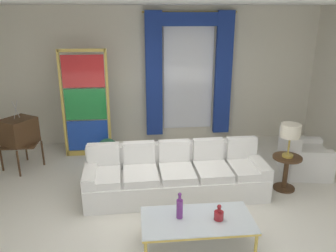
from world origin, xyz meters
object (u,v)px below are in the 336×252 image
(coffee_table, at_px, (197,221))
(round_side_table, at_px, (286,170))
(bottle_blue_decanter, at_px, (219,215))
(stained_glass_divider, at_px, (86,106))
(vintage_tv, at_px, (19,132))
(bottle_crystal_tall, at_px, (180,208))
(armchair_white, at_px, (301,159))
(peacock_figurine, at_px, (107,150))
(couch_white_long, at_px, (175,176))
(table_lamp_brass, at_px, (290,132))

(coffee_table, distance_m, round_side_table, 2.22)
(bottle_blue_decanter, relative_size, stained_glass_divider, 0.10)
(bottle_blue_decanter, relative_size, vintage_tv, 0.16)
(coffee_table, relative_size, bottle_crystal_tall, 3.98)
(armchair_white, distance_m, peacock_figurine, 3.74)
(couch_white_long, height_order, armchair_white, couch_white_long)
(couch_white_long, distance_m, coffee_table, 1.43)
(bottle_crystal_tall, height_order, stained_glass_divider, stained_glass_divider)
(coffee_table, bearing_deg, stained_glass_divider, 118.53)
(coffee_table, distance_m, vintage_tv, 3.95)
(stained_glass_divider, relative_size, peacock_figurine, 3.67)
(stained_glass_divider, xyz_separation_m, table_lamp_brass, (3.48, -1.81, -0.03))
(bottle_blue_decanter, distance_m, vintage_tv, 4.16)
(vintage_tv, height_order, table_lamp_brass, vintage_tv)
(peacock_figurine, xyz_separation_m, round_side_table, (3.07, -1.48, 0.14))
(bottle_blue_decanter, height_order, stained_glass_divider, stained_glass_divider)
(coffee_table, height_order, armchair_white, armchair_white)
(bottle_crystal_tall, relative_size, peacock_figurine, 0.59)
(couch_white_long, distance_m, vintage_tv, 3.09)
(coffee_table, bearing_deg, couch_white_long, 94.24)
(vintage_tv, xyz_separation_m, stained_glass_divider, (1.19, 0.52, 0.33))
(vintage_tv, height_order, round_side_table, vintage_tv)
(vintage_tv, bearing_deg, bottle_crystal_tall, -43.91)
(couch_white_long, bearing_deg, armchair_white, 11.44)
(armchair_white, bearing_deg, bottle_crystal_tall, -143.76)
(vintage_tv, xyz_separation_m, peacock_figurine, (1.60, 0.18, -0.51))
(coffee_table, bearing_deg, armchair_white, 39.57)
(round_side_table, bearing_deg, stained_glass_divider, 152.46)
(coffee_table, xyz_separation_m, stained_glass_divider, (-1.72, 3.16, 0.68))
(coffee_table, relative_size, armchair_white, 1.49)
(bottle_crystal_tall, bearing_deg, vintage_tv, 136.09)
(bottle_crystal_tall, relative_size, stained_glass_divider, 0.16)
(peacock_figurine, bearing_deg, armchair_white, -14.25)
(bottle_blue_decanter, xyz_separation_m, armchair_white, (2.05, 1.94, -0.19))
(round_side_table, relative_size, table_lamp_brass, 1.04)
(coffee_table, distance_m, stained_glass_divider, 3.67)
(vintage_tv, bearing_deg, bottle_blue_decanter, -40.17)
(vintage_tv, bearing_deg, table_lamp_brass, -15.53)
(couch_white_long, relative_size, stained_glass_divider, 1.34)
(coffee_table, bearing_deg, round_side_table, 37.54)
(bottle_blue_decanter, xyz_separation_m, peacock_figurine, (-1.58, 2.86, -0.26))
(bottle_blue_decanter, relative_size, table_lamp_brass, 0.37)
(bottle_crystal_tall, relative_size, table_lamp_brass, 0.62)
(couch_white_long, distance_m, armchair_white, 2.47)
(armchair_white, bearing_deg, vintage_tv, 171.95)
(couch_white_long, relative_size, armchair_white, 3.12)
(bottle_blue_decanter, height_order, bottle_crystal_tall, bottle_crystal_tall)
(vintage_tv, relative_size, round_side_table, 2.26)
(bottle_crystal_tall, xyz_separation_m, peacock_figurine, (-1.10, 2.78, -0.33))
(vintage_tv, relative_size, table_lamp_brass, 2.36)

